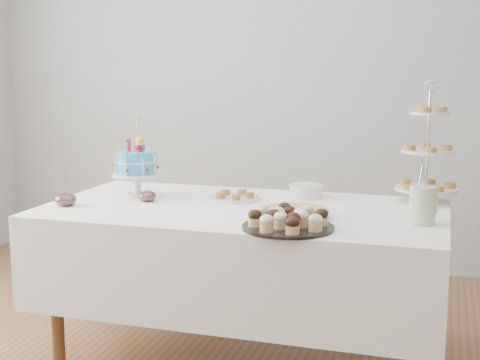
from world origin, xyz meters
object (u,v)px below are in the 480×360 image
(plate_stack, at_px, (306,191))
(utensil_pitcher, at_px, (422,204))
(birthday_cake, at_px, (137,176))
(jam_bowl_b, at_px, (147,196))
(jam_bowl_a, at_px, (66,200))
(pie, at_px, (296,212))
(tiered_stand, at_px, (428,152))
(cupcake_tray, at_px, (288,219))
(table, at_px, (243,253))
(pastry_plate, at_px, (235,196))

(plate_stack, distance_m, utensil_pitcher, 0.75)
(birthday_cake, bearing_deg, plate_stack, 18.55)
(jam_bowl_b, relative_size, utensil_pitcher, 0.37)
(jam_bowl_a, bearing_deg, plate_stack, 27.24)
(pie, bearing_deg, utensil_pitcher, 4.81)
(jam_bowl_a, relative_size, jam_bowl_b, 1.16)
(jam_bowl_a, bearing_deg, tiered_stand, 20.24)
(jam_bowl_b, xyz_separation_m, utensil_pitcher, (1.35, -0.10, 0.06))
(cupcake_tray, height_order, jam_bowl_b, cupcake_tray)
(table, distance_m, jam_bowl_b, 0.57)
(table, xyz_separation_m, birthday_cake, (-0.61, 0.11, 0.34))
(cupcake_tray, distance_m, tiered_stand, 0.95)
(birthday_cake, bearing_deg, pastry_plate, 10.88)
(birthday_cake, bearing_deg, jam_bowl_a, -121.57)
(tiered_stand, bearing_deg, jam_bowl_a, -159.76)
(table, xyz_separation_m, jam_bowl_b, (-0.51, -0.00, 0.25))
(pastry_plate, bearing_deg, tiered_stand, 13.58)
(utensil_pitcher, bearing_deg, jam_bowl_b, -177.96)
(tiered_stand, distance_m, plate_stack, 0.64)
(plate_stack, height_order, jam_bowl_a, plate_stack)
(cupcake_tray, height_order, pie, cupcake_tray)
(tiered_stand, xyz_separation_m, plate_stack, (-0.60, -0.06, -0.22))
(pie, height_order, jam_bowl_a, jam_bowl_a)
(pastry_plate, xyz_separation_m, jam_bowl_b, (-0.41, -0.18, 0.01))
(pie, relative_size, plate_stack, 1.72)
(jam_bowl_a, bearing_deg, table, 14.64)
(tiered_stand, bearing_deg, birthday_cake, -168.56)
(table, xyz_separation_m, plate_stack, (0.24, 0.34, 0.26))
(plate_stack, bearing_deg, table, -125.53)
(table, xyz_separation_m, utensil_pitcher, (0.84, -0.11, 0.32))
(birthday_cake, distance_m, pastry_plate, 0.53)
(jam_bowl_b, bearing_deg, pastry_plate, 23.32)
(tiered_stand, xyz_separation_m, utensil_pitcher, (0.00, -0.51, -0.16))
(tiered_stand, relative_size, pastry_plate, 2.31)
(birthday_cake, height_order, jam_bowl_a, birthday_cake)
(cupcake_tray, bearing_deg, table, 130.56)
(tiered_stand, bearing_deg, cupcake_tray, -125.03)
(cupcake_tray, bearing_deg, pie, 93.43)
(birthday_cake, distance_m, plate_stack, 0.89)
(birthday_cake, bearing_deg, pie, -12.48)
(pie, xyz_separation_m, plate_stack, (-0.05, 0.49, 0.01))
(pie, xyz_separation_m, utensil_pitcher, (0.55, 0.05, 0.06))
(plate_stack, relative_size, jam_bowl_a, 1.61)
(tiered_stand, height_order, plate_stack, tiered_stand)
(cupcake_tray, xyz_separation_m, utensil_pitcher, (0.53, 0.25, 0.05))
(jam_bowl_b, bearing_deg, utensil_pitcher, -4.43)
(table, distance_m, cupcake_tray, 0.54)
(cupcake_tray, relative_size, jam_bowl_a, 3.60)
(pie, xyz_separation_m, pastry_plate, (-0.39, 0.33, -0.01))
(pastry_plate, height_order, utensil_pitcher, utensil_pitcher)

